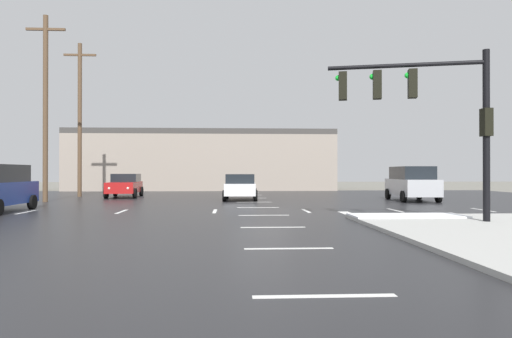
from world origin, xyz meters
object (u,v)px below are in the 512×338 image
Objects in this scene: utility_pole_distant at (80,117)px; utility_pole_far at (45,105)px; sedan_white at (240,186)px; suv_silver at (412,183)px; sedan_red at (125,185)px; traffic_signal_mast at (430,104)px.

utility_pole_far is at bearing -91.09° from utility_pole_distant.
utility_pole_distant is at bearing 69.71° from sedan_white.
suv_silver is 0.46× the size of utility_pole_distant.
sedan_white is (7.76, -3.76, 0.00)m from sedan_red.
utility_pole_far is (-3.39, -4.91, 4.71)m from sedan_red.
suv_silver is at bearing -94.61° from sedan_white.
sedan_red and sedan_white have the same top height.
traffic_signal_mast is at bearing -153.59° from sedan_white.
suv_silver is (4.13, 12.11, -2.90)m from traffic_signal_mast.
utility_pole_distant is at bearing -106.51° from sedan_red.
utility_pole_distant is at bearing -32.12° from traffic_signal_mast.
sedan_red is 18.59m from suv_silver.
suv_silver is (17.91, -4.95, 0.24)m from sedan_red.
suv_silver is at bearing -15.14° from utility_pole_distant.
utility_pole_far is (-17.18, 12.15, 1.57)m from traffic_signal_mast.
suv_silver reaches higher than sedan_white.
sedan_red is 7.61m from utility_pole_far.
suv_silver is (10.15, -1.19, 0.24)m from sedan_white.
suv_silver is at bearing 71.49° from sedan_red.
sedan_red is at bearing 55.37° from utility_pole_far.
suv_silver is 22.41m from utility_pole_distant.
sedan_red is at bearing -36.91° from traffic_signal_mast.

